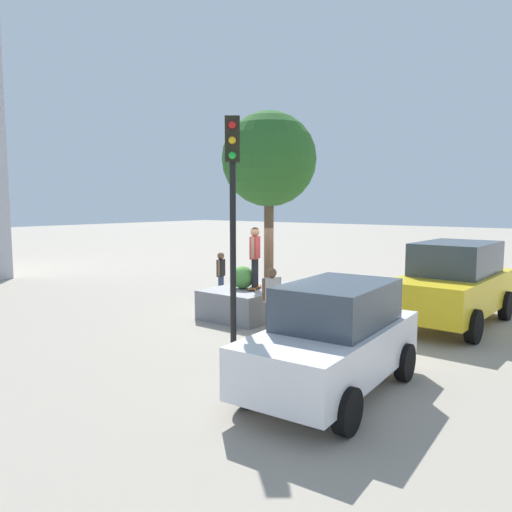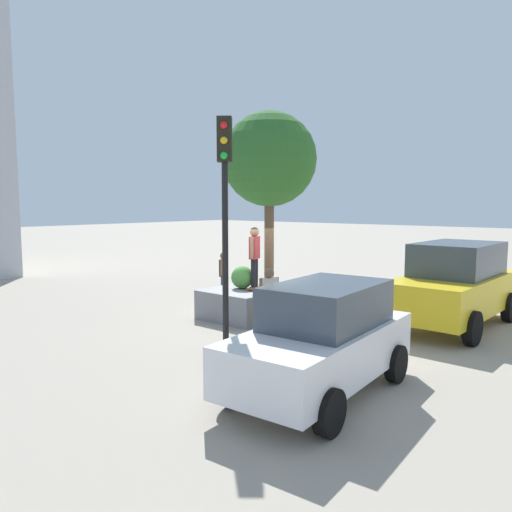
{
  "view_description": "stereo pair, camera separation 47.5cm",
  "coord_description": "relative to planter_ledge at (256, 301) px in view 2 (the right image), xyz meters",
  "views": [
    {
      "loc": [
        10.95,
        8.32,
        3.2
      ],
      "look_at": [
        -0.08,
        -0.32,
        1.71
      ],
      "focal_mm": 34.51,
      "sensor_mm": 36.0,
      "label": 1
    },
    {
      "loc": [
        10.66,
        8.69,
        3.2
      ],
      "look_at": [
        -0.08,
        -0.32,
        1.71
      ],
      "focal_mm": 34.51,
      "sensor_mm": 36.0,
      "label": 2
    }
  ],
  "objects": [
    {
      "name": "plaza_tree",
      "position": [
        -0.46,
        0.12,
        4.04
      ],
      "size": [
        2.71,
        2.71,
        5.02
      ],
      "color": "brown",
      "rests_on": "planter_ledge"
    },
    {
      "name": "traffic_light_corner",
      "position": [
        3.82,
        2.42,
        2.88
      ],
      "size": [
        0.37,
        0.37,
        4.84
      ],
      "color": "black",
      "rests_on": "ground"
    },
    {
      "name": "bystander_watching",
      "position": [
        -1.32,
        -2.55,
        0.49
      ],
      "size": [
        0.49,
        0.33,
        1.56
      ],
      "color": "navy",
      "rests_on": "ground"
    },
    {
      "name": "boxwood_shrub",
      "position": [
        0.43,
        -0.14,
        0.73
      ],
      "size": [
        0.64,
        0.64,
        0.64
      ],
      "primitive_type": "sphere",
      "color": "#4C8C3D",
      "rests_on": "planter_ledge"
    },
    {
      "name": "skateboarder",
      "position": [
        0.32,
        0.21,
        1.44
      ],
      "size": [
        0.53,
        0.35,
        1.67
      ],
      "color": "black",
      "rests_on": "skateboard"
    },
    {
      "name": "skateboard",
      "position": [
        0.32,
        0.21,
        0.46
      ],
      "size": [
        0.82,
        0.48,
        0.07
      ],
      "color": "brown",
      "rests_on": "planter_ledge"
    },
    {
      "name": "police_car",
      "position": [
        3.82,
        4.67,
        0.54
      ],
      "size": [
        4.11,
        2.1,
        1.86
      ],
      "color": "white",
      "rests_on": "ground"
    },
    {
      "name": "ground_plane",
      "position": [
        0.08,
        0.32,
        -0.4
      ],
      "size": [
        120.0,
        120.0,
        0.0
      ],
      "primitive_type": "plane",
      "color": "#9E9384"
    },
    {
      "name": "taxi_cab",
      "position": [
        -2.35,
        4.82,
        0.7
      ],
      "size": [
        4.74,
        2.3,
        2.18
      ],
      "color": "gold",
      "rests_on": "ground"
    },
    {
      "name": "pedestrian_crossing",
      "position": [
        1.25,
        1.48,
        0.53
      ],
      "size": [
        0.51,
        0.34,
        1.61
      ],
      "color": "black",
      "rests_on": "ground"
    },
    {
      "name": "planter_ledge",
      "position": [
        0.0,
        0.0,
        0.0
      ],
      "size": [
        3.05,
        1.93,
        0.81
      ],
      "primitive_type": "cube",
      "color": "gray",
      "rests_on": "ground"
    }
  ]
}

